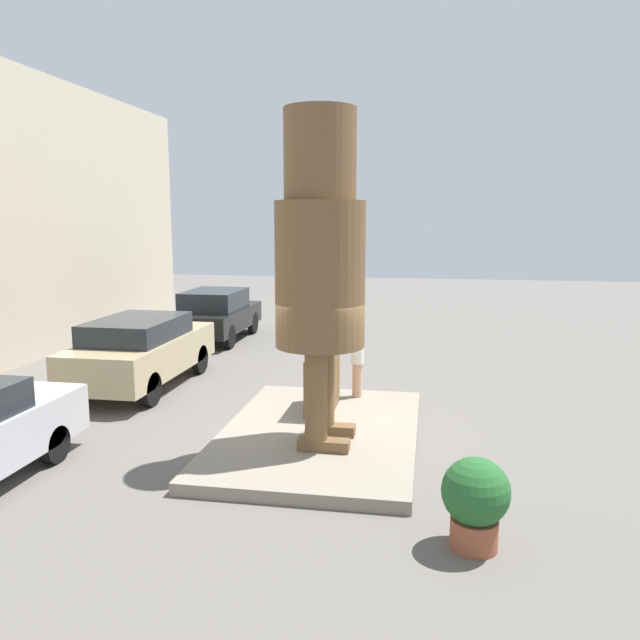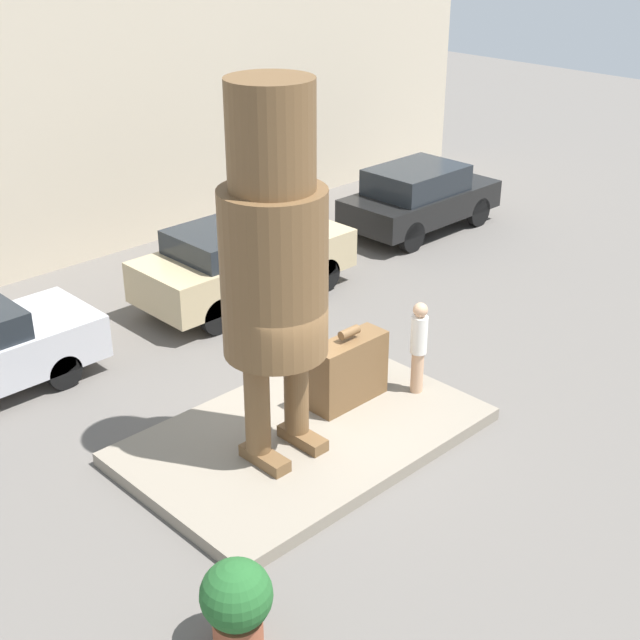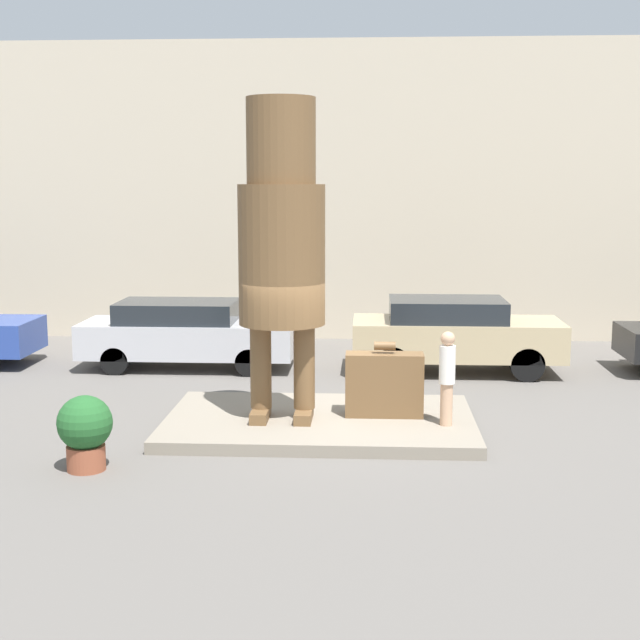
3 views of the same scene
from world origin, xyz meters
name	(u,v)px [view 1 (image 1 of 3)]	position (x,y,z in m)	size (l,w,h in m)	color
ground_plane	(320,440)	(0.00, 0.00, 0.00)	(60.00, 60.00, 0.00)	#605B56
pedestal	(320,434)	(0.00, 0.00, 0.10)	(5.20, 3.34, 0.20)	gray
statue_figure	(320,253)	(-0.62, -0.11, 3.28)	(1.43, 1.43, 5.27)	brown
giant_suitcase	(322,382)	(1.09, 0.14, 0.74)	(1.31, 0.47, 1.28)	brown
tourist	(357,356)	(2.09, -0.41, 1.05)	(0.26, 0.26, 1.55)	tan
parked_car_tan	(141,350)	(2.68, 4.59, 0.87)	(4.50, 1.83, 1.62)	tan
parked_car_black	(216,314)	(8.30, 4.79, 0.85)	(4.04, 1.80, 1.60)	black
planter_pot	(475,499)	(-3.26, -2.41, 0.61)	(0.80, 0.80, 1.10)	brown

